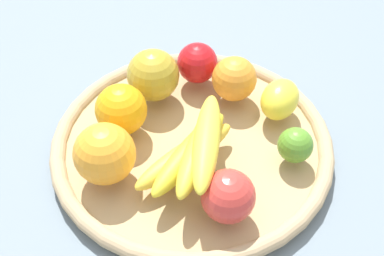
{
  "coord_description": "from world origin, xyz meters",
  "views": [
    {
      "loc": [
        -0.51,
        -0.1,
        0.58
      ],
      "look_at": [
        0.0,
        0.0,
        0.05
      ],
      "focal_mm": 49.33,
      "sensor_mm": 36.0,
      "label": 1
    }
  ],
  "objects": [
    {
      "name": "orange_0",
      "position": [
        0.0,
        0.1,
        0.07
      ],
      "size": [
        0.1,
        0.1,
        0.07
      ],
      "primitive_type": "sphere",
      "rotation": [
        0.0,
        0.0,
        0.64
      ],
      "color": "orange",
      "rests_on": "basket"
    },
    {
      "name": "apple_1",
      "position": [
        0.13,
        0.02,
        0.06
      ],
      "size": [
        0.09,
        0.09,
        0.06
      ],
      "primitive_type": "sphere",
      "rotation": [
        0.0,
        0.0,
        2.18
      ],
      "color": "red",
      "rests_on": "basket"
    },
    {
      "name": "ground_plane",
      "position": [
        0.0,
        0.0,
        0.0
      ],
      "size": [
        2.4,
        2.4,
        0.0
      ],
      "primitive_type": "plane",
      "color": "slate",
      "rests_on": "ground"
    },
    {
      "name": "apple_2",
      "position": [
        -0.12,
        -0.07,
        0.06
      ],
      "size": [
        0.09,
        0.09,
        0.07
      ],
      "primitive_type": "sphere",
      "rotation": [
        0.0,
        0.0,
        3.51
      ],
      "color": "red",
      "rests_on": "basket"
    },
    {
      "name": "banana_bunch",
      "position": [
        -0.06,
        -0.01,
        0.07
      ],
      "size": [
        0.17,
        0.13,
        0.08
      ],
      "color": "yellow",
      "rests_on": "basket"
    },
    {
      "name": "lime_0",
      "position": [
        -0.01,
        -0.14,
        0.05
      ],
      "size": [
        0.07,
        0.07,
        0.05
      ],
      "primitive_type": "sphere",
      "rotation": [
        0.0,
        0.0,
        0.48
      ],
      "color": "#549029",
      "rests_on": "basket"
    },
    {
      "name": "orange_1",
      "position": [
        0.1,
        -0.05,
        0.06
      ],
      "size": [
        0.09,
        0.09,
        0.07
      ],
      "primitive_type": "sphere",
      "rotation": [
        0.0,
        0.0,
        2.13
      ],
      "color": "orange",
      "rests_on": "basket"
    },
    {
      "name": "orange_2",
      "position": [
        -0.09,
        0.1,
        0.07
      ],
      "size": [
        0.09,
        0.09,
        0.08
      ],
      "primitive_type": "sphere",
      "rotation": [
        0.0,
        0.0,
        4.6
      ],
      "color": "orange",
      "rests_on": "basket"
    },
    {
      "name": "lemon_0",
      "position": [
        0.08,
        -0.12,
        0.06
      ],
      "size": [
        0.08,
        0.07,
        0.05
      ],
      "primitive_type": "ellipsoid",
      "rotation": [
        0.0,
        0.0,
        6.01
      ],
      "color": "yellow",
      "rests_on": "basket"
    },
    {
      "name": "apple_0",
      "position": [
        0.08,
        0.08,
        0.07
      ],
      "size": [
        0.1,
        0.1,
        0.08
      ],
      "primitive_type": "sphere",
      "rotation": [
        0.0,
        0.0,
        2.81
      ],
      "color": "#AE952A",
      "rests_on": "basket"
    },
    {
      "name": "basket",
      "position": [
        0.0,
        0.0,
        0.01
      ],
      "size": [
        0.41,
        0.41,
        0.03
      ],
      "color": "tan",
      "rests_on": "ground_plane"
    }
  ]
}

